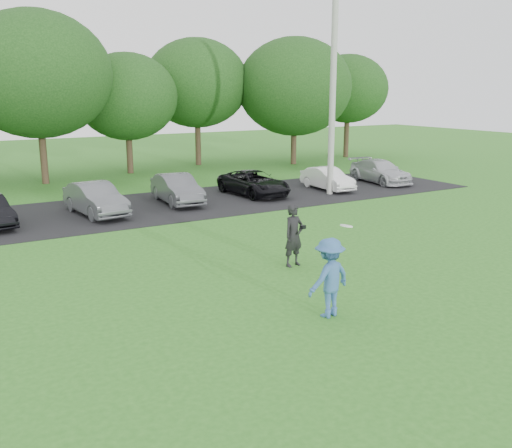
{
  "coord_description": "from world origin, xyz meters",
  "views": [
    {
      "loc": [
        -7.44,
        -9.13,
        4.78
      ],
      "look_at": [
        0.0,
        3.5,
        1.3
      ],
      "focal_mm": 40.0,
      "sensor_mm": 36.0,
      "label": 1
    }
  ],
  "objects": [
    {
      "name": "ground",
      "position": [
        0.0,
        0.0,
        0.0
      ],
      "size": [
        100.0,
        100.0,
        0.0
      ],
      "primitive_type": "plane",
      "color": "#2D7120",
      "rests_on": "ground"
    },
    {
      "name": "parking_lot",
      "position": [
        0.0,
        13.0,
        0.01
      ],
      "size": [
        32.0,
        6.5,
        0.03
      ],
      "primitive_type": "cube",
      "color": "black",
      "rests_on": "ground"
    },
    {
      "name": "utility_pole",
      "position": [
        8.77,
        11.62,
        4.78
      ],
      "size": [
        0.28,
        0.28,
        9.57
      ],
      "primitive_type": "cylinder",
      "color": "#ACADA7",
      "rests_on": "ground"
    },
    {
      "name": "frisbee_player",
      "position": [
        -0.24,
        0.02,
        0.87
      ],
      "size": [
        1.21,
        0.83,
        2.03
      ],
      "color": "#38639E",
      "rests_on": "ground"
    },
    {
      "name": "camera_bystander",
      "position": [
        1.13,
        3.37,
        0.87
      ],
      "size": [
        0.69,
        0.51,
        1.73
      ],
      "color": "black",
      "rests_on": "ground"
    },
    {
      "name": "parked_cars",
      "position": [
        -0.79,
        13.0,
        0.61
      ],
      "size": [
        28.16,
        4.74,
        1.24
      ],
      "color": "silver",
      "rests_on": "parking_lot"
    },
    {
      "name": "tree_row",
      "position": [
        1.51,
        22.76,
        4.91
      ],
      "size": [
        42.39,
        9.85,
        8.64
      ],
      "color": "#38281C",
      "rests_on": "ground"
    }
  ]
}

